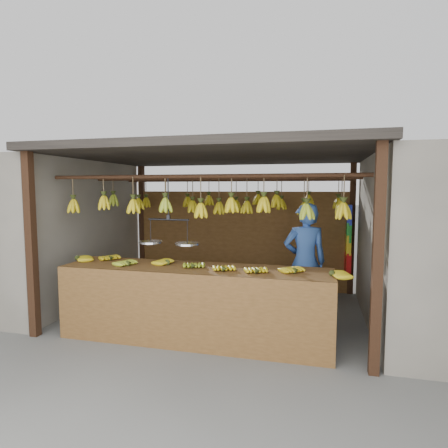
# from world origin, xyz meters

# --- Properties ---
(ground) EXTENTS (80.00, 80.00, 0.00)m
(ground) POSITION_xyz_m (0.00, 0.00, 0.00)
(ground) COLOR #5B5B57
(stall) EXTENTS (4.30, 3.30, 2.40)m
(stall) POSITION_xyz_m (0.00, 0.33, 1.97)
(stall) COLOR black
(stall) RESTS_ON ground
(neighbor_left) EXTENTS (3.00, 3.00, 2.30)m
(neighbor_left) POSITION_xyz_m (-3.60, 0.00, 1.15)
(neighbor_left) COLOR slate
(neighbor_left) RESTS_ON ground
(counter) EXTENTS (3.50, 0.75, 0.96)m
(counter) POSITION_xyz_m (-0.01, -1.23, 0.71)
(counter) COLOR brown
(counter) RESTS_ON ground
(hanging_bananas) EXTENTS (3.64, 2.25, 0.39)m
(hanging_bananas) POSITION_xyz_m (-0.00, 0.01, 1.62)
(hanging_bananas) COLOR gold
(hanging_bananas) RESTS_ON ground
(balance_scale) EXTENTS (0.80, 0.32, 0.85)m
(balance_scale) POSITION_xyz_m (-0.39, -1.00, 1.21)
(balance_scale) COLOR black
(balance_scale) RESTS_ON ground
(vendor) EXTENTS (0.69, 0.54, 1.65)m
(vendor) POSITION_xyz_m (1.26, -0.06, 0.83)
(vendor) COLOR #3359A5
(vendor) RESTS_ON ground
(bag_bundles) EXTENTS (0.08, 0.26, 1.16)m
(bag_bundles) POSITION_xyz_m (1.94, 1.35, 1.00)
(bag_bundles) COLOR #1426BF
(bag_bundles) RESTS_ON ground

